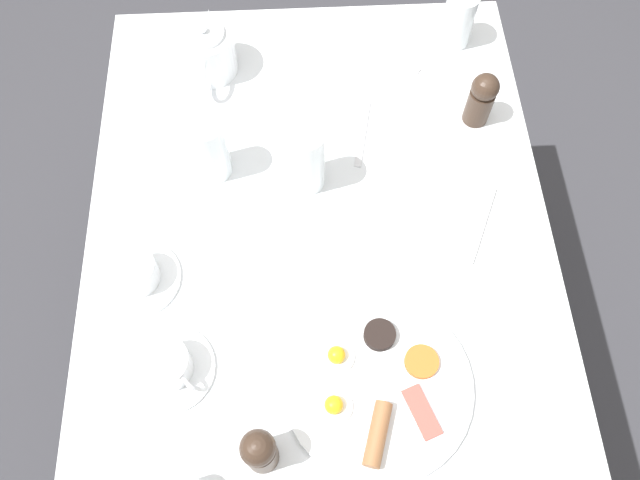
{
  "coord_description": "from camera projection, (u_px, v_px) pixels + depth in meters",
  "views": [
    {
      "loc": [
        -0.02,
        -0.5,
        1.78
      ],
      "look_at": [
        0.0,
        0.0,
        0.76
      ],
      "focal_mm": 35.0,
      "sensor_mm": 36.0,
      "label": 1
    }
  ],
  "objects": [
    {
      "name": "knife_by_plate",
      "position": [
        376.0,
        51.0,
        1.36
      ],
      "size": [
        0.18,
        0.14,
        0.0
      ],
      "rotation": [
        0.0,
        0.0,
        0.94
      ],
      "color": "silver",
      "rests_on": "table"
    },
    {
      "name": "breakfast_plate",
      "position": [
        377.0,
        385.0,
        1.03
      ],
      "size": [
        0.32,
        0.32,
        0.04
      ],
      "color": "white",
      "rests_on": "table"
    },
    {
      "name": "napkin_folded",
      "position": [
        451.0,
        213.0,
        1.18
      ],
      "size": [
        0.19,
        0.21,
        0.01
      ],
      "rotation": [
        0.0,
        0.0,
        4.29
      ],
      "color": "white",
      "rests_on": "table"
    },
    {
      "name": "teacup_with_saucer_right",
      "position": [
        168.0,
        366.0,
        1.02
      ],
      "size": [
        0.15,
        0.15,
        0.06
      ],
      "color": "white",
      "rests_on": "table"
    },
    {
      "name": "water_glass_tall",
      "position": [
        458.0,
        19.0,
        1.32
      ],
      "size": [
        0.07,
        0.07,
        0.12
      ],
      "color": "white",
      "rests_on": "table"
    },
    {
      "name": "fork_by_plate",
      "position": [
        363.0,
        132.0,
        1.26
      ],
      "size": [
        0.05,
        0.17,
        0.0
      ],
      "rotation": [
        0.0,
        0.0,
        6.08
      ],
      "color": "silver",
      "rests_on": "table"
    },
    {
      "name": "water_glass_short",
      "position": [
        210.0,
        149.0,
        1.16
      ],
      "size": [
        0.07,
        0.07,
        0.14
      ],
      "color": "white",
      "rests_on": "table"
    },
    {
      "name": "ground_plane",
      "position": [
        320.0,
        356.0,
        1.82
      ],
      "size": [
        8.0,
        8.0,
        0.0
      ],
      "primitive_type": "plane",
      "color": "#333338"
    },
    {
      "name": "salt_grinder",
      "position": [
        482.0,
        98.0,
        1.22
      ],
      "size": [
        0.05,
        0.05,
        0.12
      ],
      "color": "#38281E",
      "rests_on": "table"
    },
    {
      "name": "table",
      "position": [
        320.0,
        261.0,
        1.21
      ],
      "size": [
        0.87,
        1.2,
        0.74
      ],
      "color": "silver",
      "rests_on": "ground_plane"
    },
    {
      "name": "teapot_near",
      "position": [
        208.0,
        52.0,
        1.29
      ],
      "size": [
        0.11,
        0.2,
        0.12
      ],
      "rotation": [
        0.0,
        0.0,
        1.55
      ],
      "color": "white",
      "rests_on": "table"
    },
    {
      "name": "spoon_for_tea",
      "position": [
        522.0,
        468.0,
        0.98
      ],
      "size": [
        0.15,
        0.02,
        0.0
      ],
      "rotation": [
        0.0,
        0.0,
        1.54
      ],
      "color": "silver",
      "rests_on": "table"
    },
    {
      "name": "pepper_grinder",
      "position": [
        260.0,
        451.0,
        0.93
      ],
      "size": [
        0.05,
        0.05,
        0.12
      ],
      "color": "#38281E",
      "rests_on": "table"
    },
    {
      "name": "teacup_with_saucer_left",
      "position": [
        135.0,
        274.0,
        1.1
      ],
      "size": [
        0.15,
        0.15,
        0.06
      ],
      "color": "white",
      "rests_on": "table"
    },
    {
      "name": "wine_glass_spare",
      "position": [
        307.0,
        159.0,
        1.14
      ],
      "size": [
        0.07,
        0.07,
        0.15
      ],
      "color": "white",
      "rests_on": "table"
    }
  ]
}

